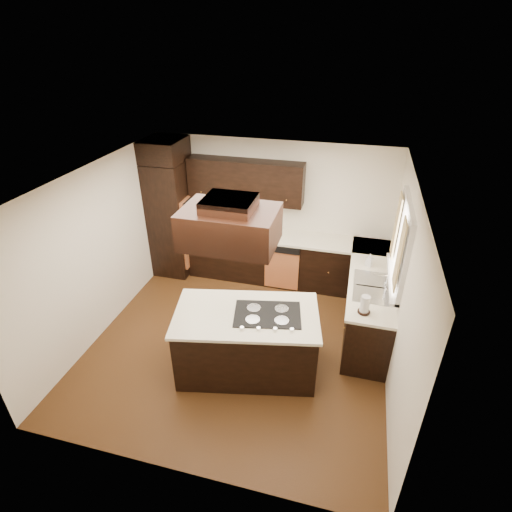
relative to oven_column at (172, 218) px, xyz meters
name	(u,v)px	position (x,y,z in m)	size (l,w,h in m)	color
floor	(240,341)	(1.78, -1.71, -1.07)	(4.20, 4.20, 0.02)	brown
ceiling	(235,180)	(1.78, -1.71, 1.45)	(4.20, 4.20, 0.02)	white
wall_back	(272,210)	(1.78, 0.40, 0.19)	(4.20, 0.02, 2.50)	silver
wall_front	(170,390)	(1.78, -3.81, 0.19)	(4.20, 0.02, 2.50)	silver
wall_left	(99,251)	(-0.33, -1.71, 0.19)	(0.02, 4.20, 2.50)	silver
wall_right	(402,293)	(3.88, -1.71, 0.19)	(0.02, 4.20, 2.50)	silver
oven_column	(172,218)	(0.00, 0.00, 0.00)	(0.65, 0.75, 2.12)	black
wall_oven_face	(189,217)	(0.35, 0.00, 0.06)	(0.05, 0.62, 0.78)	#C96E3D
base_cabinets_back	(269,258)	(1.81, 0.09, -0.62)	(2.93, 0.60, 0.88)	black
base_cabinets_right	(368,301)	(3.58, -0.80, -0.62)	(0.60, 2.40, 0.88)	black
countertop_back	(269,236)	(1.81, 0.08, -0.16)	(2.93, 0.63, 0.04)	beige
countertop_right	(371,275)	(3.56, -0.80, -0.16)	(0.63, 2.40, 0.04)	beige
upper_cabinets	(246,181)	(1.34, 0.23, 0.75)	(2.00, 0.34, 0.72)	black
dishwasher_front	(282,270)	(2.10, -0.20, -0.66)	(0.60, 0.05, 0.72)	#C96E3D
window_frame	(402,243)	(3.85, -1.16, 0.59)	(0.06, 1.32, 1.12)	silver
window_pane	(404,244)	(3.87, -1.16, 0.59)	(0.00, 1.20, 1.00)	white
curtain_left	(399,255)	(3.79, -1.57, 0.64)	(0.02, 0.34, 0.90)	beige
curtain_right	(396,226)	(3.79, -0.74, 0.64)	(0.02, 0.34, 0.90)	beige
sink_rim	(372,287)	(3.58, -1.16, -0.14)	(0.52, 0.84, 0.01)	silver
island	(247,342)	(2.03, -2.18, -0.62)	(1.77, 0.97, 0.88)	black
island_top	(246,315)	(2.03, -2.18, -0.16)	(1.84, 1.03, 0.04)	beige
cooktop	(267,314)	(2.29, -2.13, -0.13)	(0.84, 0.56, 0.01)	black
range_hood	(230,227)	(1.88, -2.25, 1.10)	(1.05, 0.72, 0.42)	black
hood_duct	(229,204)	(1.88, -2.25, 1.38)	(0.55, 0.50, 0.13)	black
blender_base	(222,228)	(0.97, 0.01, -0.09)	(0.15, 0.15, 0.10)	silver
blender_pitcher	(222,219)	(0.97, 0.01, 0.09)	(0.13, 0.13, 0.26)	silver
spice_rack	(223,223)	(0.97, 0.06, -0.01)	(0.32, 0.08, 0.27)	black
mixing_bowl	(210,226)	(0.71, 0.08, -0.11)	(0.22, 0.22, 0.05)	silver
soap_bottle	(370,260)	(3.52, -0.57, -0.04)	(0.09, 0.09, 0.20)	silver
paper_towel	(365,305)	(3.47, -1.78, -0.02)	(0.12, 0.12, 0.25)	silver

